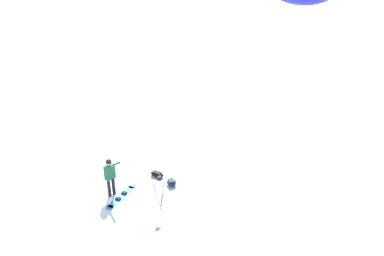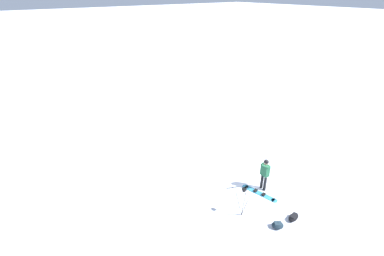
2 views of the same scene
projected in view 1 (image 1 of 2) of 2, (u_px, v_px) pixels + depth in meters
ground_plane at (98, 199)px, 16.30m from camera, size 300.00×300.00×0.00m
snowboarder at (110, 174)px, 16.06m from camera, size 0.70×0.47×1.77m
snowboard at (121, 196)px, 16.42m from camera, size 0.62×1.86×0.10m
gear_bag_large at (171, 182)px, 17.10m from camera, size 0.63×0.60×0.28m
camera_tripod at (160, 186)px, 15.33m from camera, size 0.66×0.54×1.49m
gear_bag_small at (157, 174)px, 17.72m from camera, size 0.69×0.43×0.24m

